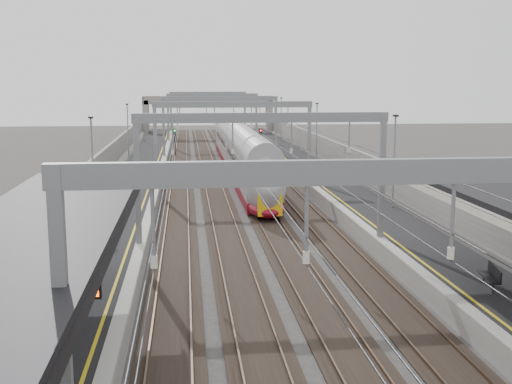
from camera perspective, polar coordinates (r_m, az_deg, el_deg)
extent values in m
cube|color=black|center=(56.00, -10.43, 0.71)|extent=(4.00, 120.00, 1.00)
cube|color=black|center=(57.08, 5.80, 0.99)|extent=(4.00, 120.00, 1.00)
cube|color=black|center=(55.92, -6.84, 0.31)|extent=(2.40, 140.00, 0.08)
cube|color=brown|center=(55.92, -7.58, 0.38)|extent=(0.07, 140.00, 0.14)
cube|color=brown|center=(55.90, -6.10, 0.41)|extent=(0.07, 140.00, 0.14)
cube|color=black|center=(55.96, -3.77, 0.36)|extent=(2.40, 140.00, 0.08)
cube|color=brown|center=(55.92, -4.51, 0.44)|extent=(0.07, 140.00, 0.14)
cube|color=brown|center=(55.98, -3.03, 0.47)|extent=(0.07, 140.00, 0.14)
cube|color=black|center=(56.17, -0.71, 0.42)|extent=(2.40, 140.00, 0.08)
cube|color=brown|center=(56.09, -1.44, 0.50)|extent=(0.07, 140.00, 0.14)
cube|color=brown|center=(56.23, 0.02, 0.52)|extent=(0.07, 140.00, 0.14)
cube|color=black|center=(56.53, 2.32, 0.47)|extent=(2.40, 140.00, 0.08)
cube|color=brown|center=(56.42, 1.60, 0.55)|extent=(0.07, 140.00, 0.14)
cube|color=brown|center=(56.63, 3.04, 0.57)|extent=(0.07, 140.00, 0.14)
cube|color=gray|center=(13.31, -16.82, -11.79)|extent=(0.28, 0.28, 6.60)
cube|color=gray|center=(12.89, 11.15, 1.78)|extent=(13.00, 0.25, 0.50)
cube|color=gray|center=(32.63, -10.51, 1.09)|extent=(0.28, 0.28, 6.60)
cube|color=gray|center=(34.08, 11.13, 1.43)|extent=(0.28, 0.28, 6.60)
cube|color=gray|center=(32.45, 0.56, 6.62)|extent=(13.00, 0.25, 0.50)
cube|color=gray|center=(52.46, -8.93, 4.33)|extent=(0.28, 0.28, 6.60)
cube|color=gray|center=(53.37, 4.75, 4.51)|extent=(0.28, 0.28, 6.60)
cube|color=gray|center=(52.35, -2.06, 7.78)|extent=(13.00, 0.25, 0.50)
cube|color=gray|center=(72.38, -8.22, 5.79)|extent=(0.28, 0.28, 6.60)
cube|color=gray|center=(73.04, 1.76, 5.92)|extent=(0.28, 0.28, 6.60)
cube|color=gray|center=(72.30, -3.23, 8.29)|extent=(13.00, 0.25, 0.50)
cube|color=gray|center=(92.34, -7.82, 6.62)|extent=(0.28, 0.28, 6.60)
cube|color=gray|center=(92.86, 0.03, 6.73)|extent=(0.28, 0.28, 6.60)
cube|color=gray|center=(92.28, -3.90, 8.58)|extent=(13.00, 0.25, 0.50)
cube|color=gray|center=(110.31, -7.58, 7.11)|extent=(0.28, 0.28, 6.60)
cube|color=gray|center=(110.75, -0.99, 7.20)|extent=(0.28, 0.28, 6.60)
cube|color=gray|center=(110.26, -4.30, 8.75)|extent=(13.00, 0.25, 0.50)
cylinder|color=#262628|center=(60.29, -6.90, 6.21)|extent=(0.03, 140.00, 0.03)
cylinder|color=#262628|center=(60.33, -4.04, 6.25)|extent=(0.03, 140.00, 0.03)
cylinder|color=#262628|center=(60.52, -1.18, 6.29)|extent=(0.03, 140.00, 0.03)
cylinder|color=#262628|center=(60.86, 1.65, 6.30)|extent=(0.03, 140.00, 0.03)
cylinder|color=black|center=(25.61, -19.35, -4.61)|extent=(0.20, 0.20, 4.00)
cube|color=black|center=(15.14, -16.63, -8.15)|extent=(1.60, 0.15, 0.55)
cube|color=#FF3E05|center=(15.06, -16.68, -8.24)|extent=(1.50, 0.02, 0.42)
cube|color=slate|center=(110.28, -4.29, 8.16)|extent=(22.00, 2.20, 1.40)
cube|color=slate|center=(110.54, -9.75, 6.44)|extent=(1.00, 2.20, 6.20)
cube|color=slate|center=(111.27, 1.18, 6.60)|extent=(1.00, 2.20, 6.20)
cube|color=slate|center=(56.17, -13.72, 1.75)|extent=(0.30, 120.00, 3.20)
cube|color=slate|center=(57.68, 8.93, 2.11)|extent=(0.30, 120.00, 3.20)
cube|color=maroon|center=(54.53, -0.55, 0.71)|extent=(2.57, 21.90, 0.76)
cube|color=#A8A8AD|center=(54.28, -0.55, 2.60)|extent=(2.57, 21.90, 2.86)
cube|color=black|center=(47.07, 0.38, -1.11)|extent=(1.90, 2.28, 0.48)
cube|color=maroon|center=(76.54, -2.21, 3.30)|extent=(2.57, 21.90, 0.76)
cube|color=#A8A8AD|center=(76.36, -2.22, 4.65)|extent=(2.57, 21.90, 2.86)
cube|color=black|center=(68.98, -1.76, 2.34)|extent=(1.90, 2.28, 0.48)
ellipsoid|color=#A8A8AD|center=(43.36, 0.91, 0.42)|extent=(2.57, 4.95, 4.00)
cube|color=#E9B20C|center=(41.51, 1.26, -1.20)|extent=(1.62, 0.12, 1.43)
cube|color=black|center=(41.68, 1.19, 0.84)|extent=(1.52, 0.55, 0.90)
cube|color=black|center=(27.30, 19.98, -7.15)|extent=(0.79, 1.85, 0.06)
cube|color=black|center=(27.30, 20.45, -6.68)|extent=(0.41, 1.77, 0.50)
cylinder|color=black|center=(26.73, 20.33, -8.07)|extent=(0.06, 0.06, 0.42)
cylinder|color=black|center=(28.02, 19.58, -7.21)|extent=(0.06, 0.06, 0.42)
cylinder|color=black|center=(80.51, -7.21, 4.20)|extent=(0.12, 0.12, 3.00)
cube|color=black|center=(80.37, -7.23, 5.34)|extent=(0.32, 0.22, 0.75)
sphere|color=#0CE526|center=(80.23, -7.23, 5.44)|extent=(0.16, 0.16, 0.16)
cylinder|color=black|center=(79.26, -1.12, 4.19)|extent=(0.12, 0.12, 3.00)
cube|color=black|center=(79.12, -1.13, 5.34)|extent=(0.32, 0.22, 0.75)
sphere|color=#0CE526|center=(78.98, -1.12, 5.44)|extent=(0.16, 0.16, 0.16)
cylinder|color=black|center=(80.02, 0.41, 4.24)|extent=(0.12, 0.12, 3.00)
cube|color=black|center=(79.89, 0.42, 5.39)|extent=(0.32, 0.22, 0.75)
sphere|color=red|center=(79.75, 0.43, 5.49)|extent=(0.16, 0.16, 0.16)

